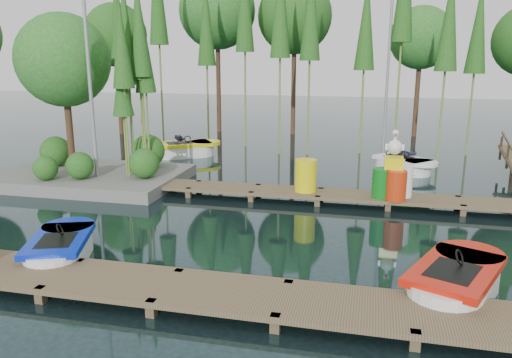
% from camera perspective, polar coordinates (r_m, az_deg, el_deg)
% --- Properties ---
extents(ground_plane, '(90.00, 90.00, 0.00)m').
position_cam_1_polar(ground_plane, '(13.42, -2.58, -4.94)').
color(ground_plane, '#1C3034').
extents(near_dock, '(18.00, 1.50, 0.50)m').
position_cam_1_polar(near_dock, '(9.41, -10.26, -12.10)').
color(near_dock, brown).
rests_on(near_dock, ground).
extents(far_dock, '(15.00, 1.20, 0.50)m').
position_cam_1_polar(far_dock, '(15.48, 3.51, -1.52)').
color(far_dock, brown).
rests_on(far_dock, ground).
extents(island, '(6.20, 4.20, 6.75)m').
position_cam_1_polar(island, '(18.39, -19.23, 9.52)').
color(island, slate).
rests_on(island, ground).
extents(tree_screen, '(34.42, 18.53, 10.31)m').
position_cam_1_polar(tree_screen, '(23.55, -0.37, 18.18)').
color(tree_screen, '#442D1D').
rests_on(tree_screen, ground).
extents(lamp_island, '(0.30, 0.30, 7.25)m').
position_cam_1_polar(lamp_island, '(17.26, -18.65, 12.93)').
color(lamp_island, gray).
rests_on(lamp_island, ground).
extents(lamp_rear, '(0.30, 0.30, 7.25)m').
position_cam_1_polar(lamp_rear, '(23.23, 14.92, 13.22)').
color(lamp_rear, gray).
rests_on(lamp_rear, ground).
extents(boat_blue, '(1.97, 2.81, 0.86)m').
position_cam_1_polar(boat_blue, '(11.73, -21.43, -7.44)').
color(boat_blue, white).
rests_on(boat_blue, ground).
extents(boat_red, '(2.33, 3.12, 0.96)m').
position_cam_1_polar(boat_red, '(10.06, 21.83, -10.88)').
color(boat_red, white).
rests_on(boat_red, ground).
extents(boat_yellow_far, '(3.21, 2.78, 1.49)m').
position_cam_1_polar(boat_yellow_far, '(22.42, -8.07, 3.38)').
color(boat_yellow_far, white).
rests_on(boat_yellow_far, ground).
extents(boat_white_far, '(2.74, 2.67, 1.25)m').
position_cam_1_polar(boat_white_far, '(19.98, 16.51, 1.58)').
color(boat_white_far, white).
rests_on(boat_white_far, ground).
extents(yellow_barrel, '(0.66, 0.66, 0.99)m').
position_cam_1_polar(yellow_barrel, '(15.26, 5.70, 0.40)').
color(yellow_barrel, yellow).
rests_on(yellow_barrel, far_dock).
extents(drum_cluster, '(1.16, 1.06, 1.99)m').
position_cam_1_polar(drum_cluster, '(14.98, 15.46, 0.07)').
color(drum_cluster, '#0B6A17').
rests_on(drum_cluster, far_dock).
extents(seagull_post, '(0.47, 0.26, 0.76)m').
position_cam_1_polar(seagull_post, '(15.16, 16.76, -0.14)').
color(seagull_post, gray).
rests_on(seagull_post, far_dock).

